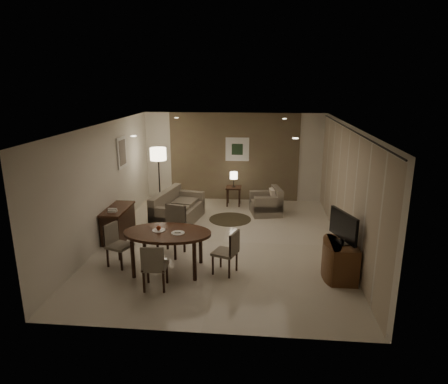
# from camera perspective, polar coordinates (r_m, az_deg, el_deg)

# --- Properties ---
(room_shell) EXTENTS (5.50, 7.00, 2.70)m
(room_shell) POSITION_cam_1_polar(r_m,az_deg,el_deg) (9.32, 0.12, 1.52)
(room_shell) COLOR beige
(room_shell) RESTS_ON ground
(taupe_accent) EXTENTS (3.96, 0.03, 2.70)m
(taupe_accent) POSITION_cam_1_polar(r_m,az_deg,el_deg) (12.32, 1.44, 5.00)
(taupe_accent) COLOR brown
(taupe_accent) RESTS_ON wall_back
(curtain_wall) EXTENTS (0.08, 6.70, 2.58)m
(curtain_wall) POSITION_cam_1_polar(r_m,az_deg,el_deg) (9.09, 16.94, 0.27)
(curtain_wall) COLOR beige
(curtain_wall) RESTS_ON wall_right
(curtain_rod) EXTENTS (0.03, 6.80, 0.03)m
(curtain_rod) POSITION_cam_1_polar(r_m,az_deg,el_deg) (8.85, 17.62, 8.53)
(curtain_rod) COLOR black
(curtain_rod) RESTS_ON wall_right
(art_back_frame) EXTENTS (0.72, 0.03, 0.72)m
(art_back_frame) POSITION_cam_1_polar(r_m,az_deg,el_deg) (12.25, 1.91, 6.12)
(art_back_frame) COLOR silver
(art_back_frame) RESTS_ON wall_back
(art_back_canvas) EXTENTS (0.34, 0.01, 0.34)m
(art_back_canvas) POSITION_cam_1_polar(r_m,az_deg,el_deg) (12.24, 1.91, 6.11)
(art_back_canvas) COLOR #1C311B
(art_back_canvas) RESTS_ON wall_back
(art_left_frame) EXTENTS (0.03, 0.60, 0.80)m
(art_left_frame) POSITION_cam_1_polar(r_m,az_deg,el_deg) (10.57, -14.38, 5.49)
(art_left_frame) COLOR silver
(art_left_frame) RESTS_ON wall_left
(art_left_canvas) EXTENTS (0.01, 0.46, 0.64)m
(art_left_canvas) POSITION_cam_1_polar(r_m,az_deg,el_deg) (10.57, -14.30, 5.49)
(art_left_canvas) COLOR gray
(art_left_canvas) RESTS_ON wall_left
(downlight_nl) EXTENTS (0.10, 0.10, 0.01)m
(downlight_nl) POSITION_cam_1_polar(r_m,az_deg,el_deg) (7.22, -12.78, 7.78)
(downlight_nl) COLOR white
(downlight_nl) RESTS_ON ceiling
(downlight_nr) EXTENTS (0.10, 0.10, 0.01)m
(downlight_nr) POSITION_cam_1_polar(r_m,az_deg,el_deg) (6.89, 10.17, 7.56)
(downlight_nr) COLOR white
(downlight_nr) RESTS_ON ceiling
(downlight_fl) EXTENTS (0.10, 0.10, 0.01)m
(downlight_fl) POSITION_cam_1_polar(r_m,az_deg,el_deg) (10.68, -6.80, 10.49)
(downlight_fl) COLOR white
(downlight_fl) RESTS_ON ceiling
(downlight_fr) EXTENTS (0.10, 0.10, 0.01)m
(downlight_fr) POSITION_cam_1_polar(r_m,az_deg,el_deg) (10.46, 8.63, 10.31)
(downlight_fr) COLOR white
(downlight_fr) RESTS_ON ceiling
(console_desk) EXTENTS (0.48, 1.20, 0.75)m
(console_desk) POSITION_cam_1_polar(r_m,az_deg,el_deg) (9.77, -14.85, -4.32)
(console_desk) COLOR #432615
(console_desk) RESTS_ON floor
(telephone) EXTENTS (0.20, 0.14, 0.09)m
(telephone) POSITION_cam_1_polar(r_m,az_deg,el_deg) (9.37, -15.65, -2.50)
(telephone) COLOR white
(telephone) RESTS_ON console_desk
(tv_cabinet) EXTENTS (0.48, 0.90, 0.70)m
(tv_cabinet) POSITION_cam_1_polar(r_m,az_deg,el_deg) (7.97, 16.46, -9.29)
(tv_cabinet) COLOR brown
(tv_cabinet) RESTS_ON floor
(flat_tv) EXTENTS (0.36, 0.85, 0.60)m
(flat_tv) POSITION_cam_1_polar(r_m,az_deg,el_deg) (7.72, 16.69, -4.77)
(flat_tv) COLOR black
(flat_tv) RESTS_ON tv_cabinet
(dining_table) EXTENTS (1.71, 1.07, 0.80)m
(dining_table) POSITION_cam_1_polar(r_m,az_deg,el_deg) (7.98, -8.00, -8.36)
(dining_table) COLOR #432615
(dining_table) RESTS_ON floor
(chair_near) EXTENTS (0.45, 0.45, 0.87)m
(chair_near) POSITION_cam_1_polar(r_m,az_deg,el_deg) (7.35, -9.82, -10.32)
(chair_near) COLOR gray
(chair_near) RESTS_ON floor
(chair_far) EXTENTS (0.63, 0.63, 1.05)m
(chair_far) POSITION_cam_1_polar(r_m,az_deg,el_deg) (8.61, -7.62, -5.62)
(chair_far) COLOR gray
(chair_far) RESTS_ON floor
(chair_left) EXTENTS (0.54, 0.54, 0.87)m
(chair_left) POSITION_cam_1_polar(r_m,az_deg,el_deg) (8.35, -14.70, -7.38)
(chair_left) COLOR gray
(chair_left) RESTS_ON floor
(chair_right) EXTENTS (0.54, 0.54, 0.87)m
(chair_right) POSITION_cam_1_polar(r_m,az_deg,el_deg) (7.78, 0.12, -8.56)
(chair_right) COLOR gray
(chair_right) RESTS_ON floor
(plate_a) EXTENTS (0.26, 0.26, 0.02)m
(plate_a) POSITION_cam_1_polar(r_m,az_deg,el_deg) (7.91, -9.30, -5.43)
(plate_a) COLOR white
(plate_a) RESTS_ON dining_table
(plate_b) EXTENTS (0.26, 0.26, 0.02)m
(plate_b) POSITION_cam_1_polar(r_m,az_deg,el_deg) (7.73, -6.60, -5.84)
(plate_b) COLOR white
(plate_b) RESTS_ON dining_table
(fruit_apple) EXTENTS (0.09, 0.09, 0.09)m
(fruit_apple) POSITION_cam_1_polar(r_m,az_deg,el_deg) (7.89, -9.32, -5.07)
(fruit_apple) COLOR #A13312
(fruit_apple) RESTS_ON plate_a
(napkin) EXTENTS (0.12, 0.08, 0.03)m
(napkin) POSITION_cam_1_polar(r_m,az_deg,el_deg) (7.72, -6.61, -5.68)
(napkin) COLOR white
(napkin) RESTS_ON plate_b
(round_rug) EXTENTS (1.13, 1.13, 0.01)m
(round_rug) POSITION_cam_1_polar(r_m,az_deg,el_deg) (10.82, 0.88, -3.90)
(round_rug) COLOR #443926
(round_rug) RESTS_ON floor
(sofa) EXTENTS (1.89, 1.19, 0.83)m
(sofa) POSITION_cam_1_polar(r_m,az_deg,el_deg) (10.55, -6.58, -2.18)
(sofa) COLOR gray
(sofa) RESTS_ON floor
(armchair) EXTENTS (0.95, 0.98, 0.75)m
(armchair) POSITION_cam_1_polar(r_m,az_deg,el_deg) (11.22, 6.01, -1.30)
(armchair) COLOR gray
(armchair) RESTS_ON floor
(side_table) EXTENTS (0.45, 0.45, 0.57)m
(side_table) POSITION_cam_1_polar(r_m,az_deg,el_deg) (11.97, 1.38, -0.57)
(side_table) COLOR black
(side_table) RESTS_ON floor
(table_lamp) EXTENTS (0.22, 0.22, 0.50)m
(table_lamp) POSITION_cam_1_polar(r_m,az_deg,el_deg) (11.83, 1.40, 1.91)
(table_lamp) COLOR #FFEAC1
(table_lamp) RESTS_ON side_table
(floor_lamp) EXTENTS (0.45, 0.45, 1.79)m
(floor_lamp) POSITION_cam_1_polar(r_m,az_deg,el_deg) (11.62, -9.23, 1.87)
(floor_lamp) COLOR #FFE5B7
(floor_lamp) RESTS_ON floor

